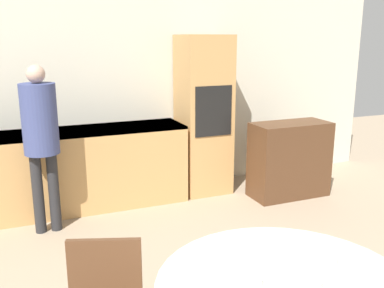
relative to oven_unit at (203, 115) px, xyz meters
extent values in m
cube|color=beige|center=(-0.85, 0.34, 0.32)|extent=(7.12, 0.05, 2.60)
cube|color=tan|center=(-1.95, -0.01, -0.52)|extent=(3.23, 0.60, 0.92)
cube|color=black|center=(-1.95, -0.01, -0.07)|extent=(3.23, 0.60, 0.03)
cube|color=tan|center=(0.00, 0.00, 0.00)|extent=(0.59, 0.58, 1.96)
cube|color=black|center=(0.00, -0.29, 0.10)|extent=(0.47, 0.01, 0.60)
cube|color=#51331E|center=(0.90, -0.59, -0.52)|extent=(0.96, 0.45, 0.93)
cylinder|color=silver|center=(-1.02, -3.29, -0.23)|extent=(1.29, 1.29, 0.03)
cube|color=#51331E|center=(-1.81, -2.81, -0.29)|extent=(0.37, 0.16, 0.47)
cylinder|color=#262628|center=(-2.03, -0.52, -0.57)|extent=(0.11, 0.11, 0.82)
cylinder|color=#262628|center=(-1.88, -0.52, -0.57)|extent=(0.11, 0.11, 0.82)
cylinder|color=#3D477A|center=(-1.96, -0.52, 0.18)|extent=(0.34, 0.34, 0.68)
sphere|color=tan|center=(-1.96, -0.52, 0.61)|extent=(0.17, 0.17, 0.17)
cylinder|color=beige|center=(-0.68, -3.29, -0.18)|extent=(0.07, 0.07, 0.08)
cylinder|color=silver|center=(-0.95, -3.34, -0.20)|extent=(0.16, 0.16, 0.05)
cylinder|color=silver|center=(-1.20, -3.22, -0.20)|extent=(0.14, 0.14, 0.04)
cylinder|color=white|center=(-0.79, -3.22, -0.18)|extent=(0.03, 0.03, 0.07)
cylinder|color=silver|center=(-0.79, -3.22, -0.14)|extent=(0.03, 0.03, 0.01)
camera|label=1|loc=(-2.15, -4.82, 0.94)|focal=40.00mm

